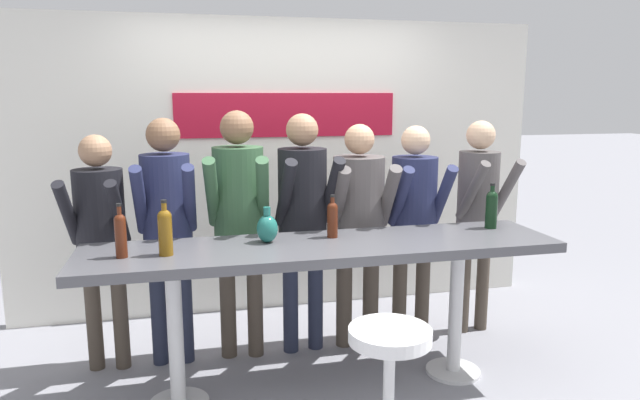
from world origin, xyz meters
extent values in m
plane|color=gray|center=(0.00, 0.00, 0.00)|extent=(40.00, 40.00, 0.00)
cube|color=silver|center=(0.00, 1.53, 1.23)|extent=(4.49, 0.10, 2.46)
cube|color=#B2142D|center=(0.04, 1.47, 1.67)|extent=(1.84, 0.02, 0.36)
cube|color=#4C4C51|center=(0.00, 0.00, 0.92)|extent=(2.89, 0.66, 0.06)
cylinder|color=silver|center=(-0.90, 0.00, 0.47)|extent=(0.09, 0.09, 0.89)
cylinder|color=silver|center=(0.90, 0.00, 0.47)|extent=(0.09, 0.09, 0.89)
cylinder|color=silver|center=(0.90, 0.00, 0.01)|extent=(0.36, 0.36, 0.02)
cylinder|color=silver|center=(0.18, -0.69, 0.33)|extent=(0.06, 0.06, 0.61)
cylinder|color=white|center=(0.18, -0.69, 0.64)|extent=(0.43, 0.43, 0.07)
cylinder|color=#473D33|center=(-1.44, 0.62, 0.38)|extent=(0.10, 0.10, 0.76)
cylinder|color=#473D33|center=(-1.27, 0.60, 0.38)|extent=(0.10, 0.10, 0.76)
cylinder|color=black|center=(-1.36, 0.61, 1.07)|extent=(0.35, 0.35, 0.60)
sphere|color=#9E7556|center=(-1.36, 0.61, 1.49)|extent=(0.21, 0.21, 0.21)
cylinder|color=black|center=(-1.52, 0.48, 1.11)|extent=(0.12, 0.36, 0.46)
cylinder|color=black|center=(-1.22, 0.44, 1.11)|extent=(0.12, 0.36, 0.46)
cylinder|color=#23283D|center=(-1.02, 0.60, 0.41)|extent=(0.10, 0.10, 0.81)
cylinder|color=#23283D|center=(-0.84, 0.59, 0.41)|extent=(0.10, 0.10, 0.81)
cylinder|color=#23284C|center=(-0.93, 0.59, 1.13)|extent=(0.33, 0.33, 0.64)
sphere|color=brown|center=(-0.93, 0.59, 1.58)|extent=(0.22, 0.22, 0.22)
cylinder|color=#23284C|center=(-1.09, 0.44, 1.18)|extent=(0.09, 0.38, 0.49)
cylinder|color=#23284C|center=(-0.78, 0.43, 1.18)|extent=(0.09, 0.38, 0.49)
cylinder|color=#473D33|center=(-0.55, 0.60, 0.42)|extent=(0.11, 0.11, 0.83)
cylinder|color=#473D33|center=(-0.36, 0.58, 0.42)|extent=(0.11, 0.11, 0.83)
cylinder|color=#335638|center=(-0.45, 0.59, 1.16)|extent=(0.39, 0.39, 0.66)
sphere|color=brown|center=(-0.45, 0.59, 1.62)|extent=(0.23, 0.23, 0.23)
cylinder|color=#335638|center=(-0.64, 0.45, 1.21)|extent=(0.13, 0.40, 0.51)
cylinder|color=#335638|center=(-0.31, 0.41, 1.21)|extent=(0.13, 0.40, 0.51)
cylinder|color=#23283D|center=(-0.10, 0.58, 0.41)|extent=(0.11, 0.11, 0.82)
cylinder|color=#23283D|center=(0.08, 0.59, 0.41)|extent=(0.11, 0.11, 0.82)
cylinder|color=black|center=(-0.01, 0.59, 1.15)|extent=(0.37, 0.37, 0.65)
sphere|color=#9E7556|center=(-0.01, 0.59, 1.60)|extent=(0.22, 0.22, 0.22)
cylinder|color=black|center=(-0.16, 0.42, 1.20)|extent=(0.11, 0.39, 0.50)
cylinder|color=black|center=(0.16, 0.44, 1.20)|extent=(0.11, 0.39, 0.50)
cylinder|color=#473D33|center=(0.30, 0.59, 0.39)|extent=(0.12, 0.12, 0.79)
cylinder|color=#473D33|center=(0.50, 0.58, 0.39)|extent=(0.12, 0.12, 0.79)
cylinder|color=#514C4C|center=(0.40, 0.58, 1.10)|extent=(0.38, 0.38, 0.62)
sphere|color=tan|center=(0.40, 0.58, 1.53)|extent=(0.21, 0.21, 0.21)
cylinder|color=#514C4C|center=(0.22, 0.44, 1.14)|extent=(0.11, 0.38, 0.48)
cylinder|color=#514C4C|center=(0.57, 0.42, 1.14)|extent=(0.11, 0.38, 0.48)
cylinder|color=#473D33|center=(0.74, 0.60, 0.39)|extent=(0.11, 0.11, 0.78)
cylinder|color=#473D33|center=(0.92, 0.60, 0.39)|extent=(0.11, 0.11, 0.78)
cylinder|color=#23284C|center=(0.83, 0.60, 1.09)|extent=(0.34, 0.34, 0.62)
sphere|color=#D6AD89|center=(0.83, 0.60, 1.52)|extent=(0.21, 0.21, 0.21)
cylinder|color=#23284C|center=(0.67, 0.45, 1.13)|extent=(0.09, 0.37, 0.47)
cylinder|color=#23284C|center=(0.98, 0.44, 1.13)|extent=(0.09, 0.37, 0.47)
cylinder|color=#473D33|center=(1.27, 0.62, 0.40)|extent=(0.10, 0.10, 0.79)
cylinder|color=#473D33|center=(1.44, 0.63, 0.40)|extent=(0.10, 0.10, 0.79)
cylinder|color=#514C4C|center=(1.36, 0.62, 1.11)|extent=(0.32, 0.32, 0.63)
sphere|color=#D6AD89|center=(1.36, 0.62, 1.54)|extent=(0.21, 0.21, 0.21)
cylinder|color=#514C4C|center=(1.22, 0.46, 1.15)|extent=(0.10, 0.37, 0.48)
cylinder|color=#514C4C|center=(1.51, 0.48, 1.15)|extent=(0.10, 0.37, 0.48)
cylinder|color=#4C1E0F|center=(0.09, 0.13, 1.05)|extent=(0.07, 0.07, 0.19)
sphere|color=#4C1E0F|center=(0.09, 0.13, 1.14)|extent=(0.07, 0.07, 0.07)
cylinder|color=#4C1E0F|center=(0.09, 0.13, 1.18)|extent=(0.03, 0.03, 0.07)
cylinder|color=black|center=(0.09, 0.13, 1.22)|extent=(0.03, 0.03, 0.01)
cylinder|color=black|center=(1.19, 0.13, 1.06)|extent=(0.08, 0.08, 0.21)
sphere|color=black|center=(1.19, 0.13, 1.17)|extent=(0.08, 0.08, 0.08)
cylinder|color=black|center=(1.19, 0.13, 1.20)|extent=(0.03, 0.03, 0.08)
cylinder|color=black|center=(1.19, 0.13, 1.25)|extent=(0.03, 0.03, 0.02)
cylinder|color=#4C1E0F|center=(-1.16, -0.04, 1.06)|extent=(0.06, 0.06, 0.21)
sphere|color=#4C1E0F|center=(-1.16, -0.04, 1.17)|extent=(0.06, 0.06, 0.06)
cylinder|color=#4C1E0F|center=(-1.16, -0.04, 1.20)|extent=(0.02, 0.02, 0.08)
cylinder|color=black|center=(-1.16, -0.04, 1.25)|extent=(0.03, 0.03, 0.02)
cylinder|color=brown|center=(-0.92, -0.04, 1.06)|extent=(0.08, 0.08, 0.22)
sphere|color=brown|center=(-0.92, -0.04, 1.17)|extent=(0.08, 0.08, 0.08)
cylinder|color=brown|center=(-0.92, -0.04, 1.21)|extent=(0.03, 0.03, 0.08)
cylinder|color=black|center=(-0.92, -0.04, 1.26)|extent=(0.03, 0.03, 0.02)
ellipsoid|color=#1E665B|center=(-0.33, 0.10, 1.04)|extent=(0.13, 0.13, 0.17)
cylinder|color=#1E665B|center=(-0.33, 0.10, 1.15)|extent=(0.04, 0.04, 0.05)
camera|label=1|loc=(-0.79, -3.25, 1.84)|focal=32.00mm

